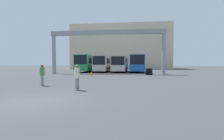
% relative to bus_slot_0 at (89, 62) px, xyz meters
% --- Properties ---
extents(ground_plane, '(200.00, 200.00, 0.00)m').
position_rel_bus_slot_0_xyz_m(ground_plane, '(4.94, -27.98, -1.89)').
color(ground_plane, '#2D3033').
extents(building_backdrop, '(30.04, 12.00, 13.36)m').
position_rel_bus_slot_0_xyz_m(building_backdrop, '(4.94, 20.70, 4.78)').
color(building_backdrop, beige).
rests_on(building_backdrop, ground).
extents(overhead_gantry, '(18.49, 0.80, 7.01)m').
position_rel_bus_slot_0_xyz_m(overhead_gantry, '(4.94, -7.82, 3.69)').
color(overhead_gantry, gray).
rests_on(overhead_gantry, ground).
extents(bus_slot_0, '(2.55, 12.19, 3.29)m').
position_rel_bus_slot_0_xyz_m(bus_slot_0, '(0.00, 0.00, 0.00)').
color(bus_slot_0, '#268C4C').
rests_on(bus_slot_0, ground).
extents(bus_slot_1, '(2.45, 11.72, 3.10)m').
position_rel_bus_slot_0_xyz_m(bus_slot_1, '(3.29, -0.23, -0.10)').
color(bus_slot_1, beige).
rests_on(bus_slot_1, ground).
extents(bus_slot_2, '(2.53, 10.70, 3.02)m').
position_rel_bus_slot_0_xyz_m(bus_slot_2, '(6.59, -0.74, -0.15)').
color(bus_slot_2, beige).
rests_on(bus_slot_2, ground).
extents(bus_slot_3, '(2.58, 12.10, 3.25)m').
position_rel_bus_slot_0_xyz_m(bus_slot_3, '(9.88, -0.04, -0.02)').
color(bus_slot_3, '#1959A5').
rests_on(bus_slot_3, ground).
extents(pedestrian_mid_right, '(0.35, 0.35, 1.67)m').
position_rel_bus_slot_0_xyz_m(pedestrian_mid_right, '(5.82, -24.68, -1.01)').
color(pedestrian_mid_right, gray).
rests_on(pedestrian_mid_right, ground).
extents(pedestrian_far_center, '(0.35, 0.35, 1.68)m').
position_rel_bus_slot_0_xyz_m(pedestrian_far_center, '(2.37, -22.86, -1.00)').
color(pedestrian_far_center, gray).
rests_on(pedestrian_far_center, ground).
extents(traffic_cone, '(0.40, 0.40, 0.69)m').
position_rel_bus_slot_0_xyz_m(traffic_cone, '(3.61, -12.34, -1.55)').
color(traffic_cone, orange).
rests_on(traffic_cone, ground).
extents(tire_stack, '(1.04, 1.04, 0.96)m').
position_rel_bus_slot_0_xyz_m(tire_stack, '(11.61, -9.02, -1.41)').
color(tire_stack, black).
rests_on(tire_stack, ground).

